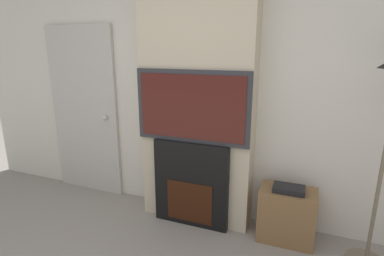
{
  "coord_description": "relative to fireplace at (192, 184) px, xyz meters",
  "views": [
    {
      "loc": [
        1.0,
        -0.81,
        1.73
      ],
      "look_at": [
        0.0,
        1.72,
        1.0
      ],
      "focal_mm": 28.0,
      "sensor_mm": 36.0,
      "label": 1
    }
  ],
  "objects": [
    {
      "name": "fireplace",
      "position": [
        0.0,
        0.0,
        0.0
      ],
      "size": [
        0.75,
        0.15,
        0.86
      ],
      "color": "black",
      "rests_on": "ground_plane"
    },
    {
      "name": "media_stand",
      "position": [
        0.91,
        0.06,
        -0.17
      ],
      "size": [
        0.49,
        0.31,
        0.55
      ],
      "color": "brown",
      "rests_on": "ground_plane"
    },
    {
      "name": "wall_back",
      "position": [
        0.0,
        0.31,
        0.92
      ],
      "size": [
        6.0,
        0.06,
        2.7
      ],
      "color": "silver",
      "rests_on": "ground_plane"
    },
    {
      "name": "chimney_breast",
      "position": [
        0.0,
        0.14,
        0.92
      ],
      "size": [
        1.11,
        0.28,
        2.7
      ],
      "color": "beige",
      "rests_on": "ground_plane"
    },
    {
      "name": "television",
      "position": [
        0.0,
        -0.0,
        0.77
      ],
      "size": [
        1.11,
        0.07,
        0.68
      ],
      "color": "#2D2D33",
      "rests_on": "fireplace"
    },
    {
      "name": "entry_door",
      "position": [
        -1.48,
        0.26,
        0.56
      ],
      "size": [
        0.91,
        0.09,
        1.98
      ],
      "color": "#BCB7AD",
      "rests_on": "ground_plane"
    }
  ]
}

